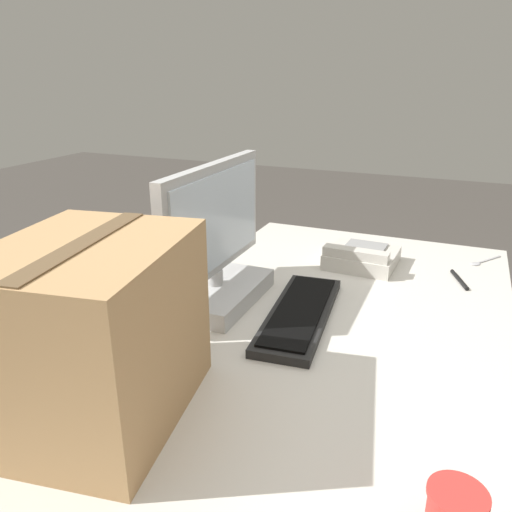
{
  "coord_description": "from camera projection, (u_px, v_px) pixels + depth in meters",
  "views": [
    {
      "loc": [
        -0.97,
        -0.28,
        1.34
      ],
      "look_at": [
        0.13,
        0.19,
        0.89
      ],
      "focal_mm": 35.0,
      "sensor_mm": 36.0,
      "label": 1
    }
  ],
  "objects": [
    {
      "name": "pen_marker",
      "position": [
        459.0,
        280.0,
        1.5
      ],
      "size": [
        0.13,
        0.06,
        0.01
      ],
      "rotation": [
        0.0,
        0.0,
        3.49
      ],
      "color": "black",
      "rests_on": "office_desk"
    },
    {
      "name": "desk_phone",
      "position": [
        361.0,
        257.0,
        1.62
      ],
      "size": [
        0.22,
        0.22,
        0.08
      ],
      "rotation": [
        0.0,
        0.0,
        -0.04
      ],
      "color": "beige",
      "rests_on": "office_desk"
    },
    {
      "name": "office_desk",
      "position": [
        303.0,
        473.0,
        1.28
      ],
      "size": [
        1.8,
        0.9,
        0.74
      ],
      "color": "beige",
      "rests_on": "ground_plane"
    },
    {
      "name": "spoon",
      "position": [
        481.0,
        262.0,
        1.65
      ],
      "size": [
        0.13,
        0.1,
        0.0
      ],
      "rotation": [
        0.0,
        0.0,
        2.53
      ],
      "color": "#B2B2B7",
      "rests_on": "office_desk"
    },
    {
      "name": "cardboard_box",
      "position": [
        94.0,
        332.0,
        0.88
      ],
      "size": [
        0.42,
        0.36,
        0.33
      ],
      "rotation": [
        0.0,
        0.0,
        0.17
      ],
      "color": "tan",
      "rests_on": "office_desk"
    },
    {
      "name": "monitor",
      "position": [
        215.0,
        251.0,
        1.33
      ],
      "size": [
        0.5,
        0.22,
        0.38
      ],
      "color": "#B7B7B7",
      "rests_on": "office_desk"
    },
    {
      "name": "keyboard",
      "position": [
        300.0,
        313.0,
        1.28
      ],
      "size": [
        0.46,
        0.19,
        0.03
      ],
      "rotation": [
        0.0,
        0.0,
        0.1
      ],
      "color": "black",
      "rests_on": "office_desk"
    }
  ]
}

